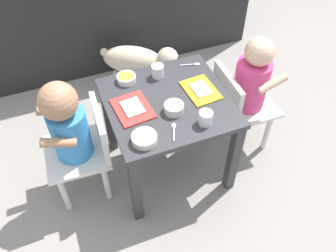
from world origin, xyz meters
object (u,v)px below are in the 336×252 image
Objects in this scene: seated_child_left at (71,129)px; spoon_by_left_tray at (192,64)px; seated_child_right at (249,84)px; dog at (139,61)px; cereal_bowl_left_side at (144,138)px; food_tray_right at (201,90)px; water_cup_left at (158,72)px; water_cup_right at (206,118)px; veggie_bowl_near at (126,78)px; dining_table at (168,115)px; veggie_bowl_far at (174,108)px; spoon_by_right_tray at (174,130)px; food_tray_left at (133,108)px.

spoon_by_left_tray is at bearing 14.61° from seated_child_left.
spoon_by_left_tray is (-0.23, 0.17, 0.06)m from seated_child_right.
cereal_bowl_left_side is (-0.23, -0.82, 0.28)m from dog.
food_tray_right is 3.06× the size of water_cup_left.
cereal_bowl_left_side is (-0.27, -0.00, -0.01)m from water_cup_right.
water_cup_left is 0.19m from spoon_by_left_tray.
food_tray_right is 2.14× the size of veggie_bowl_near.
food_tray_right is at bearing -176.71° from seated_child_right.
water_cup_right is at bearing -21.29° from seated_child_left.
seated_child_right is (0.43, 0.02, 0.03)m from dining_table.
dining_table is 6.11× the size of veggie_bowl_near.
dog is (-0.37, 0.62, -0.20)m from seated_child_right.
food_tray_right is 0.22m from water_cup_left.
food_tray_right is 0.18m from veggie_bowl_far.
spoon_by_left_tray is at bearing 52.50° from veggie_bowl_far.
cereal_bowl_left_side is at bearing -105.58° from dog.
food_tray_right reaches higher than spoon_by_right_tray.
veggie_bowl_near is 0.92× the size of spoon_by_right_tray.
water_cup_right is at bearing -105.62° from spoon_by_left_tray.
seated_child_right is 0.60m from veggie_bowl_near.
seated_child_left is 0.44m from spoon_by_right_tray.
food_tray_right is at bearing 70.81° from water_cup_right.
spoon_by_right_tray is (0.12, -0.18, -0.00)m from food_tray_left.
water_cup_left is at bearing 85.06° from dining_table.
seated_child_right reaches higher than spoon_by_left_tray.
seated_child_left is at bearing -161.87° from water_cup_left.
veggie_bowl_far is at bearing -12.54° from seated_child_left.
spoon_by_right_tray is (-0.20, -0.18, -0.00)m from food_tray_right.
spoon_by_right_tray is (-0.04, -0.17, 0.10)m from dining_table.
seated_child_right is 0.29m from spoon_by_left_tray.
spoon_by_left_tray is (0.36, 0.19, -0.00)m from food_tray_left.
seated_child_right reaches higher than dog.
seated_child_left reaches higher than dog.
food_tray_left reaches higher than spoon_by_right_tray.
dining_table reaches higher than dog.
food_tray_right is 0.38m from cereal_bowl_left_side.
water_cup_left is at bearing 131.28° from food_tray_right.
veggie_bowl_near reaches higher than food_tray_left.
dining_table is 8.85× the size of water_cup_right.
food_tray_right is at bearing 41.29° from spoon_by_right_tray.
food_tray_right is at bearing -32.42° from veggie_bowl_near.
cereal_bowl_left_side is at bearing -134.86° from spoon_by_left_tray.
food_tray_right is (-0.27, -0.02, 0.06)m from seated_child_right.
spoon_by_right_tray is (-0.06, -0.35, -0.02)m from water_cup_left.
spoon_by_right_tray is (-0.10, -0.81, 0.26)m from dog.
water_cup_right is (0.26, -0.19, 0.02)m from food_tray_left.
water_cup_left reaches higher than food_tray_right.
food_tray_right is at bearing -48.72° from water_cup_left.
food_tray_right is 0.20m from water_cup_right.
veggie_bowl_near reaches higher than spoon_by_right_tray.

